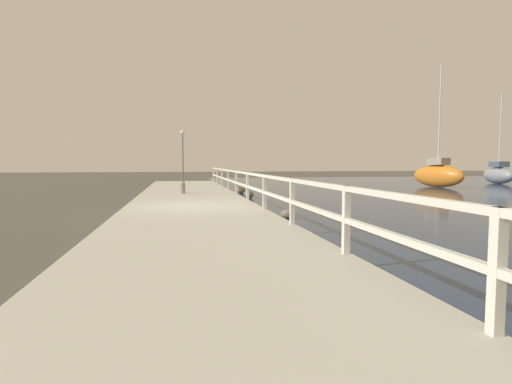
# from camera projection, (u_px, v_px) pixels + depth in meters

# --- Properties ---
(ground_plane) EXTENTS (120.00, 120.00, 0.00)m
(ground_plane) POSITION_uv_depth(u_px,v_px,m) (193.00, 213.00, 12.96)
(ground_plane) COLOR #4C473D
(dock_walkway) EXTENTS (4.33, 36.00, 0.24)m
(dock_walkway) POSITION_uv_depth(u_px,v_px,m) (193.00, 210.00, 12.95)
(dock_walkway) COLOR #B2AD9E
(dock_walkway) RESTS_ON ground
(railing) EXTENTS (0.10, 32.50, 1.05)m
(railing) POSITION_uv_depth(u_px,v_px,m) (255.00, 183.00, 13.28)
(railing) COLOR silver
(railing) RESTS_ON dock_walkway
(boulder_mid_strip) EXTENTS (0.46, 0.42, 0.35)m
(boulder_mid_strip) POSITION_uv_depth(u_px,v_px,m) (241.00, 190.00, 21.42)
(boulder_mid_strip) COLOR slate
(boulder_mid_strip) RESTS_ON ground
(boulder_water_edge) EXTENTS (0.38, 0.34, 0.29)m
(boulder_water_edge) POSITION_uv_depth(u_px,v_px,m) (287.00, 214.00, 11.54)
(boulder_water_edge) COLOR slate
(boulder_water_edge) RESTS_ON ground
(boulder_upstream) EXTENTS (0.45, 0.41, 0.34)m
(boulder_upstream) POSITION_uv_depth(u_px,v_px,m) (249.00, 195.00, 18.23)
(boulder_upstream) COLOR #666056
(boulder_upstream) RESTS_ON ground
(mooring_bollard) EXTENTS (0.25, 0.25, 0.56)m
(mooring_bollard) POSITION_uv_depth(u_px,v_px,m) (183.00, 187.00, 18.22)
(mooring_bollard) COLOR gray
(mooring_bollard) RESTS_ON dock_walkway
(dock_lamp) EXTENTS (0.27, 0.27, 3.40)m
(dock_lamp) POSITION_uv_depth(u_px,v_px,m) (183.00, 145.00, 24.64)
(dock_lamp) COLOR #514C47
(dock_lamp) RESTS_ON dock_walkway
(sailboat_gray) EXTENTS (1.67, 3.43, 6.95)m
(sailboat_gray) POSITION_uv_depth(u_px,v_px,m) (498.00, 174.00, 31.03)
(sailboat_gray) COLOR gray
(sailboat_gray) RESTS_ON water_surface
(sailboat_orange) EXTENTS (2.05, 4.16, 8.01)m
(sailboat_orange) POSITION_uv_depth(u_px,v_px,m) (438.00, 175.00, 26.69)
(sailboat_orange) COLOR orange
(sailboat_orange) RESTS_ON water_surface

